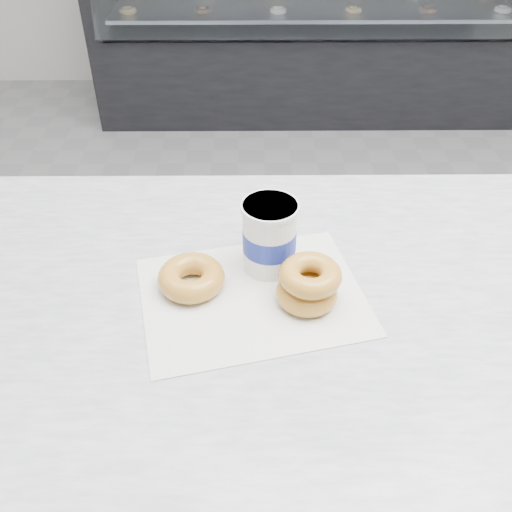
{
  "coord_description": "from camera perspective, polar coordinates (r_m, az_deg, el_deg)",
  "views": [
    {
      "loc": [
        -0.34,
        -1.23,
        1.51
      ],
      "look_at": [
        -0.34,
        -0.52,
        0.93
      ],
      "focal_mm": 40.0,
      "sensor_mm": 36.0,
      "label": 1
    }
  ],
  "objects": [
    {
      "name": "counter",
      "position": [
        1.28,
        16.28,
        -19.15
      ],
      "size": [
        3.06,
        0.76,
        0.9
      ],
      "color": "#333335",
      "rests_on": "ground"
    },
    {
      "name": "coffee_cup",
      "position": [
        0.91,
        1.36,
        2.02
      ],
      "size": [
        0.1,
        0.1,
        0.12
      ],
      "rotation": [
        0.0,
        0.0,
        -0.16
      ],
      "color": "white",
      "rests_on": "counter"
    },
    {
      "name": "display_case",
      "position": [
        3.52,
        5.59,
        22.27
      ],
      "size": [
        2.4,
        0.74,
        1.25
      ],
      "color": "black",
      "rests_on": "ground"
    },
    {
      "name": "donut_stack",
      "position": [
        0.86,
        5.27,
        -2.81
      ],
      "size": [
        0.11,
        0.11,
        0.07
      ],
      "color": "gold",
      "rests_on": "wax_paper"
    },
    {
      "name": "donut_single",
      "position": [
        0.9,
        -6.49,
        -2.16
      ],
      "size": [
        0.12,
        0.12,
        0.04
      ],
      "primitive_type": "torus",
      "rotation": [
        0.0,
        0.0,
        0.16
      ],
      "color": "gold",
      "rests_on": "wax_paper"
    },
    {
      "name": "ground",
      "position": [
        1.98,
        9.92,
        -11.36
      ],
      "size": [
        5.0,
        5.0,
        0.0
      ],
      "primitive_type": "plane",
      "color": "gray",
      "rests_on": "ground"
    },
    {
      "name": "wax_paper",
      "position": [
        0.89,
        -0.35,
        -4.03
      ],
      "size": [
        0.39,
        0.33,
        0.0
      ],
      "primitive_type": "cube",
      "rotation": [
        0.0,
        0.0,
        0.23
      ],
      "color": "silver",
      "rests_on": "counter"
    }
  ]
}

